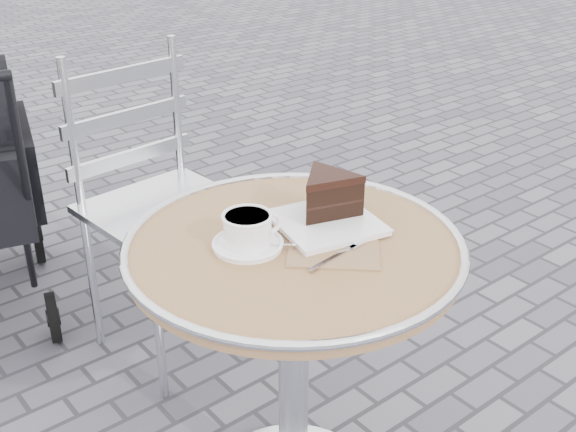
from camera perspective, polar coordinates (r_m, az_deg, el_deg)
cafe_table at (r=1.59m, az=0.47°, el=-7.34°), size 0.72×0.72×0.74m
cappuccino_set at (r=1.48m, az=-3.15°, el=-1.32°), size 0.15×0.15×0.07m
cake_plate_set at (r=1.57m, az=3.18°, el=1.21°), size 0.32×0.34×0.11m
bistro_chair at (r=2.24m, az=-11.16°, el=3.55°), size 0.47×0.47×0.96m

